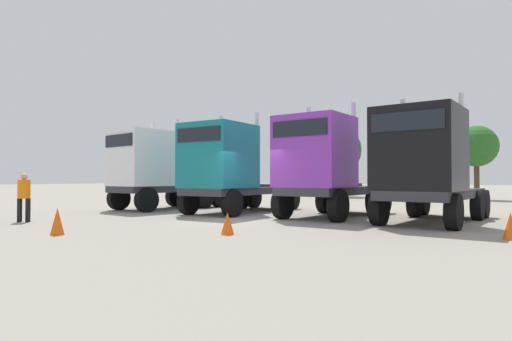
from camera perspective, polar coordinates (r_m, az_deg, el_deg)
The scene contains 12 objects.
ground at distance 15.21m, azimuth -2.01°, elevation -6.65°, with size 200.00×200.00×0.00m, color gray.
semi_truck_white at distance 21.16m, azimuth -13.54°, elevation 0.20°, with size 3.51×6.09×4.30m.
semi_truck_teal at distance 18.32m, azimuth -3.81°, elevation 0.40°, with size 2.77×6.33×4.30m.
semi_truck_purple at distance 16.39m, azimuth 8.76°, elevation 0.56°, with size 3.07×6.01×4.32m.
semi_truck_black at distance 15.04m, azimuth 21.28°, elevation 0.71°, with size 3.19×6.36×4.27m.
visitor_in_hivis at distance 16.77m, azimuth -28.16°, elevation -2.72°, with size 0.55×0.55×1.66m.
traffic_cone_near at distance 12.57m, azimuth -24.62°, elevation -6.09°, with size 0.36×0.36×0.72m, color #F2590C.
traffic_cone_mid at distance 12.22m, azimuth 30.42°, elevation -6.29°, with size 0.36×0.36×0.67m, color #F2590C.
traffic_cone_far at distance 11.56m, azimuth -3.76°, elevation -6.94°, with size 0.36×0.36×0.59m, color #F2590C.
oak_far_left at distance 36.62m, azimuth 10.38°, elevation 2.63°, with size 4.24×4.24×5.96m.
oak_far_centre at distance 32.38m, azimuth 17.75°, elevation 3.93°, with size 3.46×3.46×6.02m.
oak_far_right at distance 34.22m, azimuth 26.95°, elevation 2.81°, with size 2.88×2.88×5.20m.
Camera 1 is at (8.03, -12.83, 1.48)m, focal length 30.48 mm.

